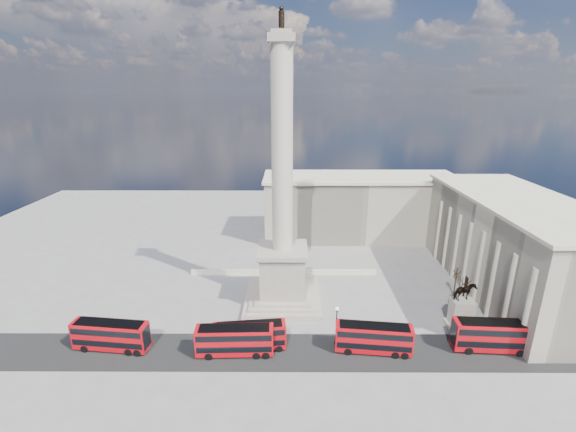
# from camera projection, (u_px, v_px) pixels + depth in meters

# --- Properties ---
(ground) EXTENTS (180.00, 180.00, 0.00)m
(ground) POSITION_uv_depth(u_px,v_px,m) (282.00, 315.00, 67.98)
(ground) COLOR gray
(ground) RESTS_ON ground
(asphalt_road) EXTENTS (120.00, 9.00, 0.01)m
(asphalt_road) POSITION_uv_depth(u_px,v_px,m) (314.00, 352.00, 58.45)
(asphalt_road) COLOR #242424
(asphalt_road) RESTS_ON ground
(nelsons_column) EXTENTS (14.00, 14.00, 49.85)m
(nelsons_column) POSITION_uv_depth(u_px,v_px,m) (283.00, 237.00, 68.76)
(nelsons_column) COLOR #A29787
(nelsons_column) RESTS_ON ground
(balustrade_wall) EXTENTS (40.00, 0.60, 1.10)m
(balustrade_wall) POSITION_uv_depth(u_px,v_px,m) (284.00, 272.00, 83.03)
(balustrade_wall) COLOR beige
(balustrade_wall) RESTS_ON ground
(building_east) EXTENTS (19.00, 46.00, 18.60)m
(building_east) POSITION_uv_depth(u_px,v_px,m) (515.00, 245.00, 74.44)
(building_east) COLOR beige
(building_east) RESTS_ON ground
(building_northeast) EXTENTS (51.00, 17.00, 16.60)m
(building_northeast) POSITION_uv_depth(u_px,v_px,m) (359.00, 206.00, 103.39)
(building_northeast) COLOR beige
(building_northeast) RESTS_ON ground
(red_bus_a) EXTENTS (11.57, 3.02, 4.66)m
(red_bus_a) POSITION_uv_depth(u_px,v_px,m) (235.00, 340.00, 57.19)
(red_bus_a) COLOR #B90911
(red_bus_a) RESTS_ON ground
(red_bus_b) EXTENTS (11.13, 3.68, 4.43)m
(red_bus_b) POSITION_uv_depth(u_px,v_px,m) (250.00, 336.00, 58.40)
(red_bus_b) COLOR #B90911
(red_bus_b) RESTS_ON ground
(red_bus_c) EXTENTS (11.57, 3.83, 4.60)m
(red_bus_c) POSITION_uv_depth(u_px,v_px,m) (374.00, 338.00, 57.74)
(red_bus_c) COLOR #B90911
(red_bus_c) RESTS_ON ground
(red_bus_d) EXTENTS (12.39, 3.58, 4.96)m
(red_bus_d) POSITION_uv_depth(u_px,v_px,m) (495.00, 336.00, 58.04)
(red_bus_d) COLOR #B90911
(red_bus_d) RESTS_ON ground
(red_bus_e) EXTENTS (11.72, 3.89, 4.66)m
(red_bus_e) POSITION_uv_depth(u_px,v_px,m) (111.00, 335.00, 58.37)
(red_bus_e) COLOR #B90911
(red_bus_e) RESTS_ON ground
(victorian_lamp) EXTENTS (0.56, 0.56, 6.58)m
(victorian_lamp) POSITION_uv_depth(u_px,v_px,m) (336.00, 323.00, 59.06)
(victorian_lamp) COLOR black
(victorian_lamp) RESTS_ON ground
(equestrian_statue) EXTENTS (4.45, 3.34, 9.15)m
(equestrian_statue) POSITION_uv_depth(u_px,v_px,m) (462.00, 309.00, 63.93)
(equestrian_statue) COLOR beige
(equestrian_statue) RESTS_ON ground
(bare_tree_near) EXTENTS (1.84, 1.84, 8.05)m
(bare_tree_near) POSITION_uv_depth(u_px,v_px,m) (465.00, 283.00, 66.10)
(bare_tree_near) COLOR #332319
(bare_tree_near) RESTS_ON ground
(bare_tree_mid) EXTENTS (1.63, 1.63, 6.19)m
(bare_tree_mid) POSITION_uv_depth(u_px,v_px,m) (457.00, 273.00, 73.08)
(bare_tree_mid) COLOR #332319
(bare_tree_mid) RESTS_ON ground
(bare_tree_far) EXTENTS (1.71, 1.71, 6.98)m
(bare_tree_far) POSITION_uv_depth(u_px,v_px,m) (487.00, 262.00, 76.43)
(bare_tree_far) COLOR #332319
(bare_tree_far) RESTS_ON ground
(pedestrian_walking) EXTENTS (0.62, 0.44, 1.60)m
(pedestrian_walking) POSITION_uv_depth(u_px,v_px,m) (459.00, 334.00, 61.43)
(pedestrian_walking) COLOR black
(pedestrian_walking) RESTS_ON ground
(pedestrian_standing) EXTENTS (0.94, 0.83, 1.60)m
(pedestrian_standing) POSITION_uv_depth(u_px,v_px,m) (486.00, 334.00, 61.41)
(pedestrian_standing) COLOR black
(pedestrian_standing) RESTS_ON ground
(pedestrian_crossing) EXTENTS (0.56, 0.98, 1.58)m
(pedestrian_crossing) POSITION_uv_depth(u_px,v_px,m) (400.00, 334.00, 61.48)
(pedestrian_crossing) COLOR black
(pedestrian_crossing) RESTS_ON ground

